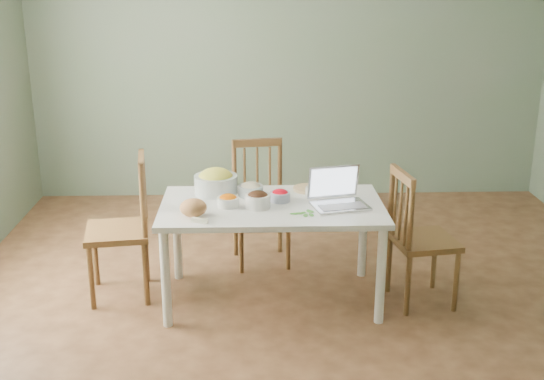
{
  "coord_description": "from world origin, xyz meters",
  "views": [
    {
      "loc": [
        -0.38,
        -4.12,
        2.19
      ],
      "look_at": [
        -0.25,
        0.17,
        0.8
      ],
      "focal_mm": 44.97,
      "sensor_mm": 36.0,
      "label": 1
    }
  ],
  "objects_px": {
    "dining_table": "(272,252)",
    "chair_far": "(261,205)",
    "chair_right": "(424,237)",
    "laptop": "(341,189)",
    "chair_left": "(117,228)",
    "bread_boule": "(193,208)",
    "bowl_squash": "(216,181)"
  },
  "relations": [
    {
      "from": "dining_table",
      "to": "chair_left",
      "type": "bearing_deg",
      "value": 174.66
    },
    {
      "from": "chair_far",
      "to": "chair_left",
      "type": "xyz_separation_m",
      "value": [
        -1.0,
        -0.53,
        0.03
      ]
    },
    {
      "from": "laptop",
      "to": "chair_right",
      "type": "bearing_deg",
      "value": -12.83
    },
    {
      "from": "chair_left",
      "to": "chair_right",
      "type": "distance_m",
      "value": 2.09
    },
    {
      "from": "chair_right",
      "to": "bread_boule",
      "type": "distance_m",
      "value": 1.56
    },
    {
      "from": "chair_left",
      "to": "bread_boule",
      "type": "distance_m",
      "value": 0.68
    },
    {
      "from": "chair_left",
      "to": "laptop",
      "type": "distance_m",
      "value": 1.55
    },
    {
      "from": "chair_far",
      "to": "laptop",
      "type": "xyz_separation_m",
      "value": [
        0.51,
        -0.7,
        0.35
      ]
    },
    {
      "from": "chair_far",
      "to": "chair_right",
      "type": "xyz_separation_m",
      "value": [
        1.09,
        -0.7,
        -0.0
      ]
    },
    {
      "from": "dining_table",
      "to": "chair_far",
      "type": "distance_m",
      "value": 0.65
    },
    {
      "from": "bowl_squash",
      "to": "laptop",
      "type": "bearing_deg",
      "value": -20.8
    },
    {
      "from": "dining_table",
      "to": "chair_left",
      "type": "distance_m",
      "value": 1.08
    },
    {
      "from": "dining_table",
      "to": "laptop",
      "type": "relative_size",
      "value": 4.19
    },
    {
      "from": "bread_boule",
      "to": "chair_left",
      "type": "bearing_deg",
      "value": 150.73
    },
    {
      "from": "dining_table",
      "to": "chair_far",
      "type": "relative_size",
      "value": 1.57
    },
    {
      "from": "chair_right",
      "to": "laptop",
      "type": "height_order",
      "value": "same"
    },
    {
      "from": "bowl_squash",
      "to": "chair_right",
      "type": "bearing_deg",
      "value": -12.62
    },
    {
      "from": "dining_table",
      "to": "chair_far",
      "type": "bearing_deg",
      "value": 95.73
    },
    {
      "from": "chair_left",
      "to": "bread_boule",
      "type": "xyz_separation_m",
      "value": [
        0.55,
        -0.31,
        0.25
      ]
    },
    {
      "from": "dining_table",
      "to": "chair_left",
      "type": "xyz_separation_m",
      "value": [
        -1.06,
        0.1,
        0.15
      ]
    },
    {
      "from": "dining_table",
      "to": "laptop",
      "type": "distance_m",
      "value": 0.66
    },
    {
      "from": "laptop",
      "to": "dining_table",
      "type": "bearing_deg",
      "value": 158.3
    },
    {
      "from": "chair_far",
      "to": "bowl_squash",
      "type": "xyz_separation_m",
      "value": [
        -0.32,
        -0.38,
        0.31
      ]
    },
    {
      "from": "dining_table",
      "to": "bread_boule",
      "type": "xyz_separation_m",
      "value": [
        -0.51,
        -0.21,
        0.4
      ]
    },
    {
      "from": "chair_right",
      "to": "bowl_squash",
      "type": "height_order",
      "value": "chair_right"
    },
    {
      "from": "bread_boule",
      "to": "laptop",
      "type": "xyz_separation_m",
      "value": [
        0.96,
        0.14,
        0.07
      ]
    },
    {
      "from": "bowl_squash",
      "to": "laptop",
      "type": "xyz_separation_m",
      "value": [
        0.83,
        -0.32,
        0.04
      ]
    },
    {
      "from": "bread_boule",
      "to": "laptop",
      "type": "relative_size",
      "value": 0.49
    },
    {
      "from": "bread_boule",
      "to": "dining_table",
      "type": "bearing_deg",
      "value": 22.68
    },
    {
      "from": "chair_left",
      "to": "dining_table",
      "type": "bearing_deg",
      "value": 76.72
    },
    {
      "from": "bread_boule",
      "to": "laptop",
      "type": "height_order",
      "value": "laptop"
    },
    {
      "from": "dining_table",
      "to": "chair_far",
      "type": "height_order",
      "value": "chair_far"
    }
  ]
}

